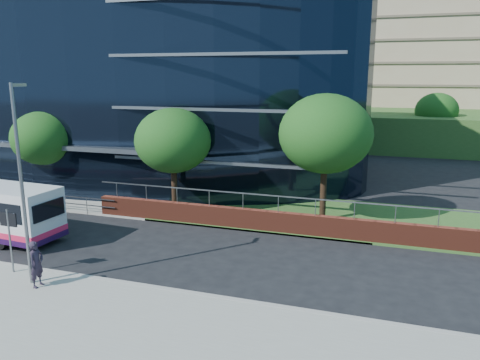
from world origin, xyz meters
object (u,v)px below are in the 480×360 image
(street_sign, at_px, (9,227))
(tree_far_d, at_px, (326,134))
(tree_dist_e, at_px, (437,111))
(tree_far_c, at_px, (173,141))
(pedestrian, at_px, (37,264))
(streetlight_east, at_px, (22,180))
(tree_far_b, at_px, (43,138))

(street_sign, distance_m, tree_far_d, 16.61)
(tree_far_d, height_order, tree_dist_e, tree_far_d)
(street_sign, xyz_separation_m, tree_far_c, (2.50, 10.59, 2.39))
(tree_far_c, distance_m, tree_far_d, 9.08)
(street_sign, bearing_deg, tree_far_d, 45.22)
(tree_far_c, relative_size, tree_dist_e, 1.00)
(tree_dist_e, distance_m, pedestrian, 45.99)
(street_sign, xyz_separation_m, streetlight_east, (1.50, -0.59, 2.29))
(tree_dist_e, distance_m, streetlight_east, 45.85)
(street_sign, xyz_separation_m, tree_far_b, (-7.50, 11.09, 2.06))
(street_sign, bearing_deg, tree_far_b, 124.08)
(tree_far_d, bearing_deg, street_sign, -134.78)
(tree_far_c, height_order, streetlight_east, streetlight_east)
(tree_dist_e, relative_size, pedestrian, 3.44)
(tree_far_c, xyz_separation_m, tree_dist_e, (17.00, 31.00, 0.00))
(street_sign, height_order, streetlight_east, streetlight_east)
(tree_dist_e, height_order, pedestrian, tree_dist_e)
(tree_far_c, height_order, pedestrian, tree_far_c)
(tree_far_b, height_order, streetlight_east, streetlight_east)
(street_sign, relative_size, tree_dist_e, 0.43)
(tree_far_d, distance_m, streetlight_east, 15.77)
(tree_far_b, xyz_separation_m, tree_dist_e, (27.00, 30.50, 0.33))
(tree_far_d, relative_size, pedestrian, 3.93)
(tree_dist_e, bearing_deg, tree_far_c, -118.74)
(tree_far_b, distance_m, pedestrian, 15.55)
(tree_dist_e, xyz_separation_m, pedestrian, (-17.48, -42.40, -3.44))
(tree_far_d, xyz_separation_m, streetlight_east, (-10.00, -12.17, -0.75))
(tree_far_c, relative_size, tree_far_d, 0.87)
(tree_far_d, relative_size, tree_dist_e, 1.14)
(pedestrian, bearing_deg, street_sign, 64.44)
(streetlight_east, bearing_deg, tree_far_b, 127.63)
(street_sign, relative_size, tree_far_c, 0.43)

